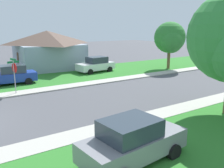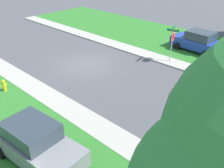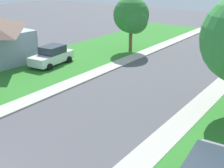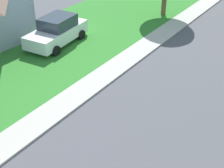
{
  "view_description": "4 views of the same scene",
  "coord_description": "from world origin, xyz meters",
  "px_view_note": "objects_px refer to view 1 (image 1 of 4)",
  "views": [
    {
      "loc": [
        14.58,
        0.59,
        5.12
      ],
      "look_at": [
        1.43,
        9.23,
        1.4
      ],
      "focal_mm": 39.31,
      "sensor_mm": 36.0,
      "label": 1
    },
    {
      "loc": [
        11.46,
        13.63,
        7.83
      ],
      "look_at": [
        2.8,
        5.44,
        1.4
      ],
      "focal_mm": 40.81,
      "sensor_mm": 36.0,
      "label": 2
    },
    {
      "loc": [
        10.24,
        -3.43,
        8.0
      ],
      "look_at": [
        0.03,
        10.5,
        1.4
      ],
      "focal_mm": 47.37,
      "sensor_mm": 36.0,
      "label": 3
    },
    {
      "loc": [
        4.11,
        0.44,
        8.68
      ],
      "look_at": [
        -2.63,
        10.25,
        1.4
      ],
      "focal_mm": 53.24,
      "sensor_mm": 36.0,
      "label": 4
    }
  ],
  "objects_px": {
    "tree_sidewalk_far": "(170,39)",
    "car_grey_across_road": "(133,141)",
    "car_blue_behind_trees": "(11,75)",
    "car_white_kerbside_mid": "(96,65)",
    "house_left_setback": "(48,49)",
    "stop_sign_far_corner": "(14,70)"
  },
  "relations": [
    {
      "from": "tree_sidewalk_far",
      "to": "house_left_setback",
      "type": "relative_size",
      "value": 0.6
    },
    {
      "from": "car_white_kerbside_mid",
      "to": "house_left_setback",
      "type": "bearing_deg",
      "value": -150.72
    },
    {
      "from": "stop_sign_far_corner",
      "to": "car_grey_across_road",
      "type": "distance_m",
      "value": 12.74
    },
    {
      "from": "car_grey_across_road",
      "to": "car_blue_behind_trees",
      "type": "distance_m",
      "value": 16.16
    },
    {
      "from": "stop_sign_far_corner",
      "to": "car_grey_across_road",
      "type": "height_order",
      "value": "stop_sign_far_corner"
    },
    {
      "from": "stop_sign_far_corner",
      "to": "car_grey_across_road",
      "type": "bearing_deg",
      "value": 6.83
    },
    {
      "from": "tree_sidewalk_far",
      "to": "car_grey_across_road",
      "type": "bearing_deg",
      "value": -49.61
    },
    {
      "from": "car_white_kerbside_mid",
      "to": "car_grey_across_road",
      "type": "distance_m",
      "value": 19.11
    },
    {
      "from": "stop_sign_far_corner",
      "to": "car_blue_behind_trees",
      "type": "bearing_deg",
      "value": 173.45
    },
    {
      "from": "car_white_kerbside_mid",
      "to": "car_blue_behind_trees",
      "type": "distance_m",
      "value": 9.39
    },
    {
      "from": "car_white_kerbside_mid",
      "to": "car_grey_across_road",
      "type": "relative_size",
      "value": 1.0
    },
    {
      "from": "stop_sign_far_corner",
      "to": "tree_sidewalk_far",
      "type": "height_order",
      "value": "tree_sidewalk_far"
    },
    {
      "from": "car_white_kerbside_mid",
      "to": "tree_sidewalk_far",
      "type": "height_order",
      "value": "tree_sidewalk_far"
    },
    {
      "from": "car_grey_across_road",
      "to": "house_left_setback",
      "type": "distance_m",
      "value": 23.87
    },
    {
      "from": "car_grey_across_road",
      "to": "car_blue_behind_trees",
      "type": "bearing_deg",
      "value": -176.08
    },
    {
      "from": "car_grey_across_road",
      "to": "stop_sign_far_corner",
      "type": "bearing_deg",
      "value": -173.17
    },
    {
      "from": "stop_sign_far_corner",
      "to": "car_white_kerbside_mid",
      "type": "relative_size",
      "value": 0.62
    },
    {
      "from": "stop_sign_far_corner",
      "to": "car_blue_behind_trees",
      "type": "height_order",
      "value": "stop_sign_far_corner"
    },
    {
      "from": "car_grey_across_road",
      "to": "house_left_setback",
      "type": "height_order",
      "value": "house_left_setback"
    },
    {
      "from": "car_white_kerbside_mid",
      "to": "stop_sign_far_corner",
      "type": "bearing_deg",
      "value": -64.44
    },
    {
      "from": "tree_sidewalk_far",
      "to": "house_left_setback",
      "type": "height_order",
      "value": "tree_sidewalk_far"
    },
    {
      "from": "car_grey_across_road",
      "to": "car_blue_behind_trees",
      "type": "relative_size",
      "value": 1.01
    }
  ]
}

